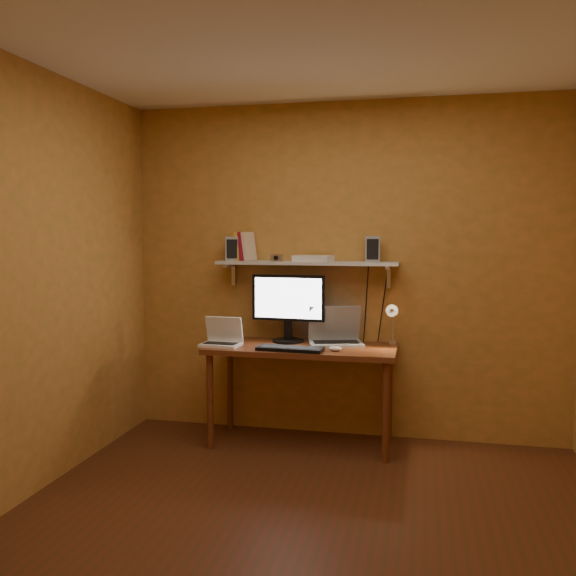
% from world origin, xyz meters
% --- Properties ---
extents(room, '(3.44, 3.24, 2.64)m').
position_xyz_m(room, '(0.00, 0.00, 1.30)').
color(room, '#502314').
rests_on(room, ground).
extents(desk, '(1.40, 0.60, 0.75)m').
position_xyz_m(desk, '(-0.28, 1.28, 0.66)').
color(desk, brown).
rests_on(desk, ground).
extents(wall_shelf, '(1.40, 0.25, 0.21)m').
position_xyz_m(wall_shelf, '(-0.28, 1.47, 1.36)').
color(wall_shelf, silver).
rests_on(wall_shelf, room).
extents(monitor, '(0.58, 0.26, 0.52)m').
position_xyz_m(monitor, '(-0.42, 1.43, 1.04)').
color(monitor, black).
rests_on(monitor, desk).
extents(laptop, '(0.46, 0.38, 0.29)m').
position_xyz_m(laptop, '(-0.05, 1.44, 0.83)').
color(laptop, '#95989D').
rests_on(laptop, desk).
extents(netbook, '(0.30, 0.22, 0.21)m').
position_xyz_m(netbook, '(-0.87, 1.19, 0.81)').
color(netbook, white).
rests_on(netbook, desk).
extents(keyboard, '(0.49, 0.20, 0.03)m').
position_xyz_m(keyboard, '(-0.33, 1.09, 0.76)').
color(keyboard, black).
rests_on(keyboard, desk).
extents(mouse, '(0.11, 0.08, 0.03)m').
position_xyz_m(mouse, '(-0.00, 1.14, 0.77)').
color(mouse, white).
rests_on(mouse, desk).
extents(desk_lamp, '(0.09, 0.23, 0.38)m').
position_xyz_m(desk_lamp, '(0.38, 1.41, 0.96)').
color(desk_lamp, silver).
rests_on(desk_lamp, desk).
extents(speaker_left, '(0.13, 0.13, 0.19)m').
position_xyz_m(speaker_left, '(-0.88, 1.47, 1.47)').
color(speaker_left, '#95989D').
rests_on(speaker_left, wall_shelf).
extents(speaker_right, '(0.11, 0.11, 0.19)m').
position_xyz_m(speaker_right, '(0.23, 1.48, 1.47)').
color(speaker_right, '#95989D').
rests_on(speaker_right, wall_shelf).
extents(books, '(0.16, 0.16, 0.23)m').
position_xyz_m(books, '(-0.78, 1.50, 1.49)').
color(books, gold).
rests_on(books, wall_shelf).
extents(shelf_camera, '(0.10, 0.05, 0.06)m').
position_xyz_m(shelf_camera, '(-0.50, 1.39, 1.40)').
color(shelf_camera, silver).
rests_on(shelf_camera, wall_shelf).
extents(router, '(0.31, 0.23, 0.05)m').
position_xyz_m(router, '(-0.22, 1.46, 1.40)').
color(router, white).
rests_on(router, wall_shelf).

